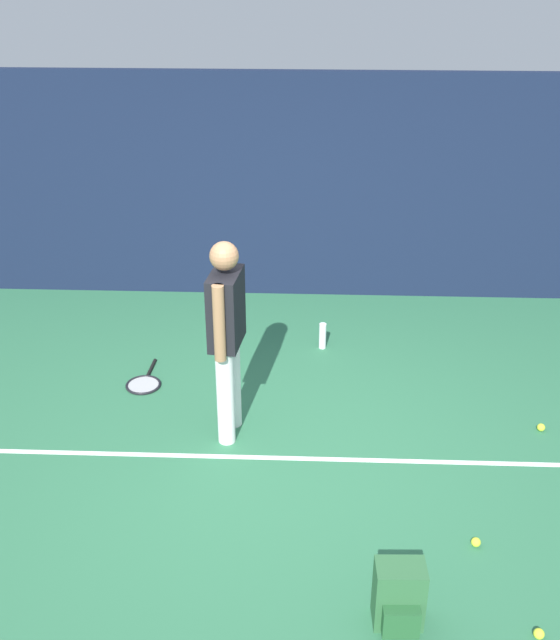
% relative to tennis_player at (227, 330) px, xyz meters
% --- Properties ---
extents(ground_plane, '(12.00, 12.00, 0.00)m').
position_rel_tennis_player_xyz_m(ground_plane, '(0.41, -0.28, -0.97)').
color(ground_plane, '#2D6B47').
extents(back_fence, '(10.00, 0.10, 2.45)m').
position_rel_tennis_player_xyz_m(back_fence, '(0.41, 2.72, 0.26)').
color(back_fence, '#141E38').
rests_on(back_fence, ground).
extents(court_line, '(9.00, 0.05, 0.00)m').
position_rel_tennis_player_xyz_m(court_line, '(0.41, -0.34, -0.96)').
color(court_line, white).
rests_on(court_line, ground).
extents(tennis_player, '(0.27, 0.53, 1.70)m').
position_rel_tennis_player_xyz_m(tennis_player, '(0.00, 0.00, 0.00)').
color(tennis_player, white).
rests_on(tennis_player, ground).
extents(tennis_racket, '(0.34, 0.62, 0.03)m').
position_rel_tennis_player_xyz_m(tennis_racket, '(-0.86, 0.70, -0.95)').
color(tennis_racket, black).
rests_on(tennis_racket, ground).
extents(backpack, '(0.31, 0.29, 0.44)m').
position_rel_tennis_player_xyz_m(backpack, '(1.20, -1.91, -0.76)').
color(backpack, '#2D6038').
rests_on(backpack, ground).
extents(tennis_ball_near_player, '(0.07, 0.07, 0.07)m').
position_rel_tennis_player_xyz_m(tennis_ball_near_player, '(-0.35, 1.96, -0.93)').
color(tennis_ball_near_player, '#CCE033').
rests_on(tennis_ball_near_player, ground).
extents(tennis_ball_by_fence, '(0.07, 0.07, 0.07)m').
position_rel_tennis_player_xyz_m(tennis_ball_by_fence, '(2.59, 0.12, -0.93)').
color(tennis_ball_by_fence, '#CCE033').
rests_on(tennis_ball_by_fence, ground).
extents(tennis_ball_mid_court, '(0.07, 0.07, 0.07)m').
position_rel_tennis_player_xyz_m(tennis_ball_mid_court, '(2.04, -2.00, -0.93)').
color(tennis_ball_mid_court, '#CCE033').
rests_on(tennis_ball_mid_court, ground).
extents(tennis_ball_far_left, '(0.07, 0.07, 0.07)m').
position_rel_tennis_player_xyz_m(tennis_ball_far_left, '(1.80, -1.24, -0.93)').
color(tennis_ball_far_left, '#CCE033').
rests_on(tennis_ball_far_left, ground).
extents(water_bottle, '(0.07, 0.07, 0.27)m').
position_rel_tennis_player_xyz_m(water_bottle, '(0.78, 1.45, -0.83)').
color(water_bottle, white).
rests_on(water_bottle, ground).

